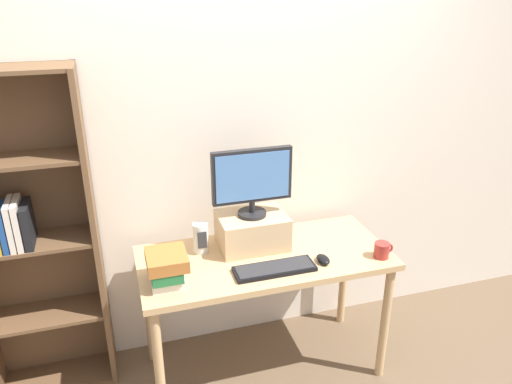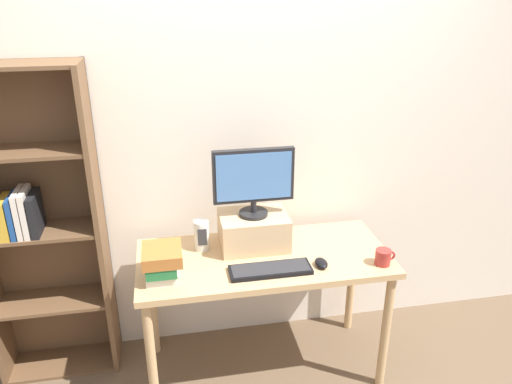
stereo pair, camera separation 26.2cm
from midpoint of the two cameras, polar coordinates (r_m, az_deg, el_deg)
ground_plane at (r=3.22m, az=-1.57°, el=-19.27°), size 12.00×12.00×0.00m
back_wall at (r=2.92m, az=-4.10°, el=5.78°), size 7.00×0.08×2.60m
desk at (r=2.80m, az=-1.72°, el=-8.93°), size 1.37×0.63×0.78m
bookshelf_unit at (r=2.91m, az=-26.96°, el=-4.86°), size 0.65×0.28×1.81m
riser_box at (r=2.80m, az=-3.13°, el=-4.47°), size 0.38×0.28×0.19m
computer_monitor at (r=2.67m, az=-3.27°, el=1.37°), size 0.44×0.16×0.38m
keyboard at (r=2.61m, az=-0.88°, el=-8.86°), size 0.43×0.14×0.02m
computer_mouse at (r=2.69m, az=4.90°, el=-7.75°), size 0.06×0.10×0.04m
book_stack at (r=2.54m, az=-13.18°, el=-8.44°), size 0.20×0.24×0.17m
coffee_mug at (r=2.77m, az=11.59°, el=-6.59°), size 0.11×0.08×0.08m
desk_speaker at (r=2.78m, az=-9.04°, el=-5.27°), size 0.08×0.09×0.17m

